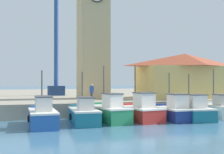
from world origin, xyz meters
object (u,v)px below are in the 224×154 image
at_px(dock_worker_near_tower, 92,93).
at_px(fishing_boat_far_left, 43,116).
at_px(fishing_boat_left_outer, 84,114).
at_px(port_crane_near, 55,32).
at_px(fishing_boat_left_inner, 108,112).
at_px(fishing_boat_mid_right, 192,111).
at_px(fishing_boat_mid_left, 139,111).
at_px(fishing_boat_center, 173,111).
at_px(fishing_boat_right_inner, 217,109).
at_px(warehouse_right, 185,75).
at_px(clock_tower, 93,22).

bearing_deg(dock_worker_near_tower, fishing_boat_far_left, -134.44).
xyz_separation_m(fishing_boat_left_outer, port_crane_near, (-0.20, 17.44, 8.65)).
relative_size(fishing_boat_far_left, port_crane_near, 0.25).
height_order(fishing_boat_left_inner, fishing_boat_mid_right, fishing_boat_left_inner).
height_order(fishing_boat_mid_left, fishing_boat_mid_right, fishing_boat_mid_left).
xyz_separation_m(fishing_boat_mid_right, dock_worker_near_tower, (-7.40, 4.44, 1.41)).
xyz_separation_m(fishing_boat_center, port_crane_near, (-7.48, 17.54, 8.64)).
height_order(fishing_boat_mid_left, fishing_boat_right_inner, fishing_boat_mid_left).
bearing_deg(warehouse_right, clock_tower, 169.76).
height_order(fishing_boat_left_inner, warehouse_right, warehouse_right).
height_order(fishing_boat_left_inner, clock_tower, clock_tower).
bearing_deg(fishing_boat_right_inner, fishing_boat_center, -172.01).
bearing_deg(fishing_boat_far_left, dock_worker_near_tower, 45.56).
xyz_separation_m(fishing_boat_mid_left, port_crane_near, (-4.71, 17.19, 8.59)).
xyz_separation_m(fishing_boat_far_left, dock_worker_near_tower, (4.57, 4.66, 1.38)).
distance_m(clock_tower, dock_worker_near_tower, 9.23).
distance_m(port_crane_near, dock_worker_near_tower, 15.17).
relative_size(fishing_boat_mid_left, dock_worker_near_tower, 2.98).
distance_m(fishing_boat_center, dock_worker_near_tower, 7.30).
bearing_deg(fishing_boat_left_inner, fishing_boat_left_outer, -166.26).
xyz_separation_m(fishing_boat_far_left, warehouse_right, (15.98, 8.34, 3.02)).
bearing_deg(fishing_boat_left_inner, port_crane_near, 97.35).
relative_size(fishing_boat_left_outer, dock_worker_near_tower, 3.02).
distance_m(warehouse_right, port_crane_near, 17.20).
distance_m(fishing_boat_mid_right, fishing_boat_right_inner, 3.00).
distance_m(fishing_boat_left_outer, clock_tower, 13.37).
bearing_deg(dock_worker_near_tower, fishing_boat_right_inner, -19.68).
bearing_deg(fishing_boat_far_left, port_crane_near, 81.09).
relative_size(fishing_boat_far_left, fishing_boat_mid_right, 1.05).
height_order(fishing_boat_center, clock_tower, clock_tower).
bearing_deg(clock_tower, fishing_boat_mid_right, -58.91).
relative_size(fishing_boat_left_inner, fishing_boat_center, 1.20).
distance_m(fishing_boat_mid_right, clock_tower, 14.49).
bearing_deg(fishing_boat_mid_right, fishing_boat_mid_left, 174.07).
distance_m(fishing_boat_left_outer, fishing_boat_right_inner, 11.88).
bearing_deg(fishing_boat_right_inner, fishing_boat_left_inner, -179.67).
bearing_deg(fishing_boat_mid_right, fishing_boat_left_inner, 174.25).
distance_m(fishing_boat_left_inner, warehouse_right, 13.59).
bearing_deg(dock_worker_near_tower, clock_tower, 75.55).
xyz_separation_m(fishing_boat_left_inner, port_crane_near, (-2.19, 16.95, 8.58)).
xyz_separation_m(fishing_boat_mid_right, fishing_boat_right_inner, (2.90, 0.76, 0.01)).
distance_m(fishing_boat_right_inner, dock_worker_near_tower, 11.03).
bearing_deg(clock_tower, fishing_boat_center, -66.33).
relative_size(fishing_boat_left_inner, fishing_boat_mid_left, 1.11).
height_order(clock_tower, port_crane_near, port_crane_near).
bearing_deg(port_crane_near, clock_tower, -67.60).
bearing_deg(fishing_boat_mid_left, warehouse_right, 42.15).
bearing_deg(warehouse_right, port_crane_near, 144.11).
distance_m(fishing_boat_mid_left, fishing_boat_right_inner, 7.36).
xyz_separation_m(fishing_boat_left_outer, fishing_boat_left_inner, (1.99, 0.49, 0.07)).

